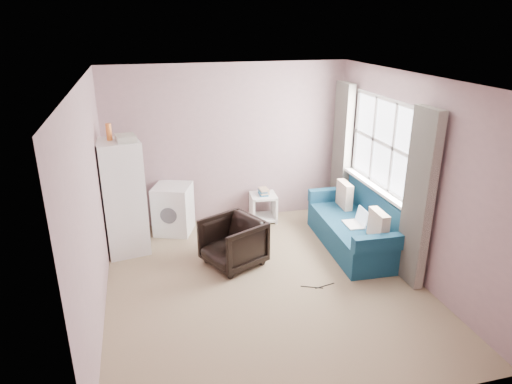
{
  "coord_description": "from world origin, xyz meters",
  "views": [
    {
      "loc": [
        -1.33,
        -4.73,
        3.1
      ],
      "look_at": [
        0.05,
        0.6,
        1.0
      ],
      "focal_mm": 32.0,
      "sensor_mm": 36.0,
      "label": 1
    }
  ],
  "objects_px": {
    "washing_machine": "(173,208)",
    "side_table": "(263,205)",
    "sofa": "(359,227)",
    "fridge": "(123,197)",
    "armchair": "(233,240)"
  },
  "relations": [
    {
      "from": "washing_machine",
      "to": "side_table",
      "type": "relative_size",
      "value": 1.35
    },
    {
      "from": "side_table",
      "to": "washing_machine",
      "type": "bearing_deg",
      "value": -177.74
    },
    {
      "from": "fridge",
      "to": "washing_machine",
      "type": "distance_m",
      "value": 0.94
    },
    {
      "from": "washing_machine",
      "to": "armchair",
      "type": "bearing_deg",
      "value": -40.63
    },
    {
      "from": "washing_machine",
      "to": "sofa",
      "type": "distance_m",
      "value": 2.79
    },
    {
      "from": "armchair",
      "to": "washing_machine",
      "type": "distance_m",
      "value": 1.4
    },
    {
      "from": "washing_machine",
      "to": "sofa",
      "type": "height_order",
      "value": "sofa"
    },
    {
      "from": "side_table",
      "to": "sofa",
      "type": "distance_m",
      "value": 1.64
    },
    {
      "from": "sofa",
      "to": "side_table",
      "type": "bearing_deg",
      "value": 134.11
    },
    {
      "from": "armchair",
      "to": "fridge",
      "type": "distance_m",
      "value": 1.64
    },
    {
      "from": "armchair",
      "to": "fridge",
      "type": "xyz_separation_m",
      "value": [
        -1.37,
        0.76,
        0.46
      ]
    },
    {
      "from": "armchair",
      "to": "fridge",
      "type": "bearing_deg",
      "value": -144.58
    },
    {
      "from": "fridge",
      "to": "sofa",
      "type": "bearing_deg",
      "value": -22.4
    },
    {
      "from": "armchair",
      "to": "sofa",
      "type": "height_order",
      "value": "sofa"
    },
    {
      "from": "armchair",
      "to": "fridge",
      "type": "height_order",
      "value": "fridge"
    }
  ]
}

